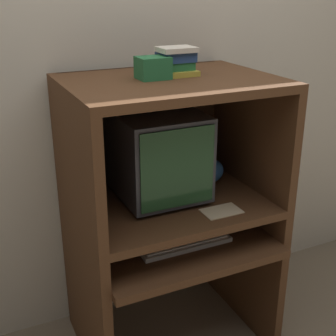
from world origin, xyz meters
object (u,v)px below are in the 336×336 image
at_px(mouse, 233,229).
at_px(snack_bag, 209,171).
at_px(book_stack, 176,61).
at_px(storage_box, 153,68).
at_px(crt_monitor, 157,153).
at_px(keyboard, 182,242).

bearing_deg(mouse, snack_bag, 92.13).
relative_size(book_stack, storage_box, 1.25).
bearing_deg(book_stack, crt_monitor, 175.16).
relative_size(mouse, book_stack, 0.36).
height_order(crt_monitor, book_stack, book_stack).
relative_size(keyboard, mouse, 7.34).
relative_size(crt_monitor, book_stack, 2.77).
bearing_deg(crt_monitor, snack_bag, 4.99).
xyz_separation_m(snack_bag, storage_box, (-0.32, -0.07, 0.53)).
relative_size(snack_bag, book_stack, 0.92).
relative_size(crt_monitor, keyboard, 1.05).
bearing_deg(book_stack, storage_box, -164.66).
bearing_deg(keyboard, storage_box, 112.35).
relative_size(keyboard, book_stack, 2.64).
height_order(mouse, book_stack, book_stack).
height_order(keyboard, snack_bag, snack_bag).
xyz_separation_m(crt_monitor, keyboard, (0.03, -0.19, -0.35)).
bearing_deg(mouse, crt_monitor, 146.59).
distance_m(keyboard, snack_bag, 0.40).
bearing_deg(crt_monitor, keyboard, -80.27).
relative_size(mouse, storage_box, 0.45).
height_order(crt_monitor, storage_box, storage_box).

